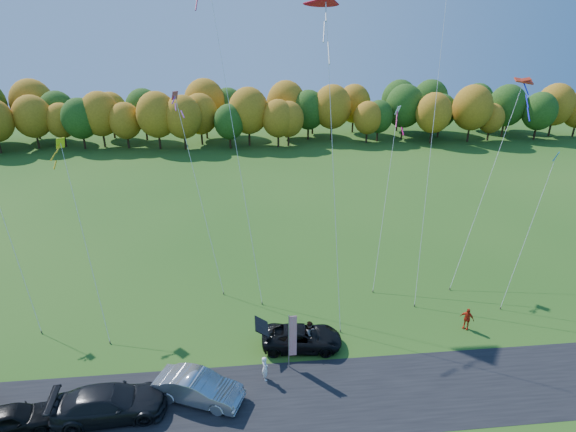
{
  "coord_description": "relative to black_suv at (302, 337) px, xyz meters",
  "views": [
    {
      "loc": [
        -2.9,
        -23.17,
        19.5
      ],
      "look_at": [
        0.0,
        6.0,
        7.0
      ],
      "focal_mm": 28.0,
      "sensor_mm": 36.0,
      "label": 1
    }
  ],
  "objects": [
    {
      "name": "black_suv",
      "position": [
        0.0,
        0.0,
        0.0
      ],
      "size": [
        5.42,
        2.9,
        1.45
      ],
      "primitive_type": "imported",
      "rotation": [
        0.0,
        0.0,
        1.47
      ],
      "color": "black",
      "rests_on": "ground"
    },
    {
      "name": "kite_parafoil_rainbow",
      "position": [
        16.65,
        9.68,
        6.96
      ],
      "size": [
        9.61,
        8.71,
        15.74
      ],
      "color": "#4C3F33",
      "rests_on": "ground"
    },
    {
      "name": "ground",
      "position": [
        -0.36,
        -0.44,
        -0.72
      ],
      "size": [
        160.0,
        160.0,
        0.0
      ],
      "primitive_type": "plane",
      "color": "#204F15"
    },
    {
      "name": "kite_parafoil_orange",
      "position": [
        11.48,
        10.28,
        16.14
      ],
      "size": [
        6.91,
        13.9,
        34.15
      ],
      "color": "#4C3F33",
      "rests_on": "ground"
    },
    {
      "name": "person_tailgate_a",
      "position": [
        -2.55,
        -2.73,
        0.09
      ],
      "size": [
        0.52,
        0.67,
        1.62
      ],
      "primitive_type": "imported",
      "rotation": [
        0.0,
        0.0,
        1.82
      ],
      "color": "white",
      "rests_on": "ground"
    },
    {
      "name": "kite_diamond_blue_low",
      "position": [
        17.19,
        4.22,
        4.74
      ],
      "size": [
        4.43,
        3.63,
        11.42
      ],
      "color": "#4C3F33",
      "rests_on": "ground"
    },
    {
      "name": "silver_sedan",
      "position": [
        -6.33,
        -3.92,
        0.1
      ],
      "size": [
        5.3,
        3.51,
        1.65
      ],
      "primitive_type": "imported",
      "rotation": [
        0.0,
        0.0,
        1.18
      ],
      "color": "#ABABB0",
      "rests_on": "ground"
    },
    {
      "name": "kite_diamond_pink",
      "position": [
        -6.89,
        9.63,
        6.65
      ],
      "size": [
        3.71,
        6.31,
        15.17
      ],
      "color": "#4C3F33",
      "rests_on": "ground"
    },
    {
      "name": "tree_line",
      "position": [
        -0.36,
        54.56,
        -0.72
      ],
      "size": [
        116.0,
        12.0,
        10.0
      ],
      "primitive_type": null,
      "color": "#1E4711",
      "rests_on": "ground"
    },
    {
      "name": "kite_diamond_green",
      "position": [
        -19.5,
        5.83,
        4.92
      ],
      "size": [
        4.21,
        5.87,
        11.6
      ],
      "color": "#4C3F33",
      "rests_on": "ground"
    },
    {
      "name": "kite_diamond_white",
      "position": [
        7.87,
        9.07,
        5.97
      ],
      "size": [
        3.45,
        6.94,
        13.81
      ],
      "color": "#4C3F33",
      "rests_on": "ground"
    },
    {
      "name": "asphalt_strip",
      "position": [
        -0.36,
        -4.44,
        -0.72
      ],
      "size": [
        90.0,
        6.0,
        0.01
      ],
      "primitive_type": "cube",
      "color": "black",
      "rests_on": "ground"
    },
    {
      "name": "dark_truck_a",
      "position": [
        -10.98,
        -4.59,
        0.13
      ],
      "size": [
        6.08,
        2.84,
        1.72
      ],
      "primitive_type": "imported",
      "rotation": [
        0.0,
        0.0,
        1.64
      ],
      "color": "black",
      "rests_on": "ground"
    },
    {
      "name": "person_tailgate_b",
      "position": [
        0.56,
        0.08,
        0.2
      ],
      "size": [
        1.12,
        1.13,
        1.84
      ],
      "primitive_type": "imported",
      "rotation": [
        0.0,
        0.0,
        0.84
      ],
      "color": "gray",
      "rests_on": "ground"
    },
    {
      "name": "kite_diamond_yellow",
      "position": [
        -14.4,
        5.22,
        5.31
      ],
      "size": [
        4.18,
        8.03,
        12.62
      ],
      "color": "#4C3F33",
      "rests_on": "ground"
    },
    {
      "name": "person_east",
      "position": [
        11.6,
        0.77,
        0.09
      ],
      "size": [
        0.98,
        0.92,
        1.62
      ],
      "primitive_type": "imported",
      "rotation": [
        0.0,
        0.0,
        -0.71
      ],
      "color": "red",
      "rests_on": "ground"
    },
    {
      "name": "kite_delta_blue",
      "position": [
        -4.12,
        10.72,
        12.04
      ],
      "size": [
        5.13,
        12.33,
        26.47
      ],
      "color": "#4C3F33",
      "rests_on": "ground"
    },
    {
      "name": "kite_delta_red",
      "position": [
        2.6,
        5.7,
        12.42
      ],
      "size": [
        2.82,
        8.65,
        22.55
      ],
      "color": "#4C3F33",
      "rests_on": "ground"
    },
    {
      "name": "feather_flag",
      "position": [
        -0.85,
        -1.81,
        1.61
      ],
      "size": [
        0.51,
        0.08,
        3.83
      ],
      "color": "#999999",
      "rests_on": "ground"
    },
    {
      "name": "dark_truck_b",
      "position": [
        -15.78,
        -5.09,
        0.02
      ],
      "size": [
        4.63,
        2.6,
        1.49
      ],
      "primitive_type": "imported",
      "rotation": [
        0.0,
        0.0,
        1.77
      ],
      "color": "black",
      "rests_on": "ground"
    }
  ]
}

